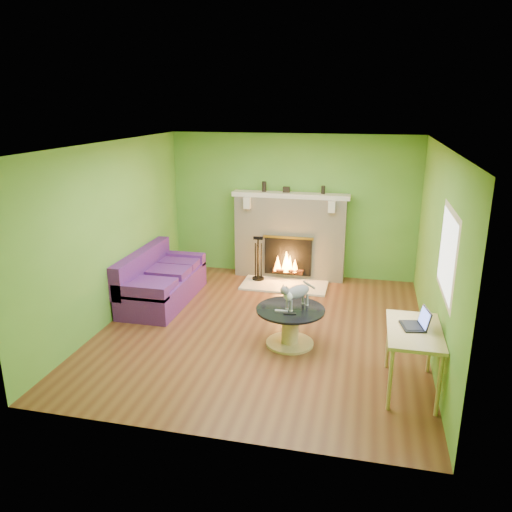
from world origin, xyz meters
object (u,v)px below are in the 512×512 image
at_px(sofa, 160,282).
at_px(cat, 297,295).
at_px(coffee_table, 290,324).
at_px(desk, 414,337).

distance_m(sofa, cat, 2.62).
relative_size(sofa, cat, 3.10).
relative_size(coffee_table, desk, 0.91).
bearing_deg(sofa, cat, -22.77).
xyz_separation_m(desk, cat, (-1.42, 0.84, 0.05)).
height_order(sofa, cat, cat).
bearing_deg(cat, desk, 5.75).
distance_m(sofa, coffee_table, 2.54).
bearing_deg(cat, coffee_table, -111.63).
distance_m(coffee_table, cat, 0.42).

